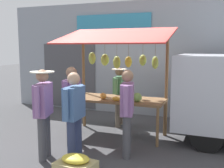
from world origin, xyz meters
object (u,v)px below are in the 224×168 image
at_px(vendor_with_sunhat, 119,92).
at_px(shopper_in_grey_tee, 127,107).
at_px(shopper_with_ponytail, 74,111).
at_px(shopper_in_striped_shirt, 43,107).
at_px(shopper_with_shopping_bag, 72,100).
at_px(market_stall, 118,69).

xyz_separation_m(vendor_with_sunhat, shopper_in_grey_tee, (-0.82, 1.80, 0.06)).
distance_m(vendor_with_sunhat, shopper_with_ponytail, 2.42).
bearing_deg(shopper_in_grey_tee, shopper_in_striped_shirt, 103.14).
bearing_deg(shopper_in_striped_shirt, shopper_with_shopping_bag, -24.68).
bearing_deg(market_stall, shopper_in_striped_shirt, 66.30).
distance_m(market_stall, shopper_in_grey_tee, 1.38).
distance_m(shopper_in_striped_shirt, shopper_with_shopping_bag, 0.84).
height_order(vendor_with_sunhat, shopper_in_striped_shirt, shopper_in_striped_shirt).
xyz_separation_m(shopper_with_ponytail, shopper_in_striped_shirt, (0.60, 0.07, 0.05)).
bearing_deg(shopper_in_grey_tee, market_stall, 15.37).
bearing_deg(shopper_with_shopping_bag, shopper_in_grey_tee, -104.42).
distance_m(shopper_with_ponytail, shopper_with_shopping_bag, 0.91).
height_order(market_stall, shopper_with_shopping_bag, market_stall).
relative_size(shopper_in_striped_shirt, shopper_in_grey_tee, 1.01).
relative_size(market_stall, shopper_in_grey_tee, 1.53).
distance_m(market_stall, shopper_with_ponytail, 1.82).
height_order(vendor_with_sunhat, shopper_with_shopping_bag, shopper_with_shopping_bag).
bearing_deg(shopper_with_shopping_bag, shopper_in_striped_shirt, 164.87).
relative_size(vendor_with_sunhat, shopper_in_striped_shirt, 0.92).
height_order(market_stall, vendor_with_sunhat, market_stall).
relative_size(vendor_with_sunhat, shopper_in_grey_tee, 0.93).
distance_m(shopper_in_grey_tee, shopper_with_shopping_bag, 1.27).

